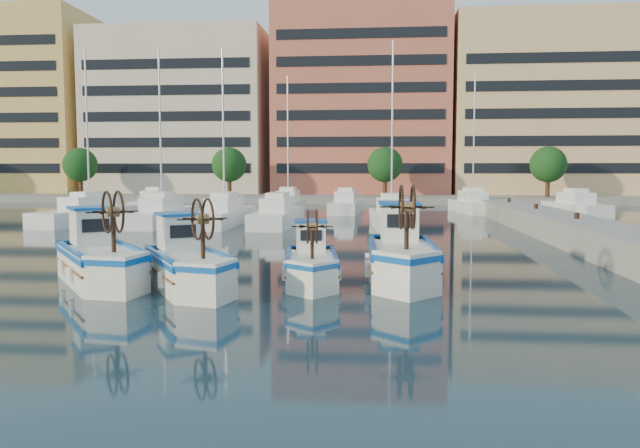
# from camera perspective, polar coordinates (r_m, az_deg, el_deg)

# --- Properties ---
(ground) EXTENTS (300.00, 300.00, 0.00)m
(ground) POSITION_cam_1_polar(r_m,az_deg,el_deg) (18.44, -4.66, -6.37)
(ground) COLOR #1B3648
(ground) RESTS_ON ground
(quay) EXTENTS (3.00, 60.00, 1.20)m
(quay) POSITION_cam_1_polar(r_m,az_deg,el_deg) (27.80, 26.01, -1.77)
(quay) COLOR gray
(quay) RESTS_ON ground
(waterfront) EXTENTS (180.00, 40.00, 25.60)m
(waterfront) POSITION_cam_1_polar(r_m,az_deg,el_deg) (83.41, 9.56, 10.07)
(waterfront) COLOR gray
(waterfront) RESTS_ON ground
(yacht_marina) EXTENTS (38.76, 22.13, 11.50)m
(yacht_marina) POSITION_cam_1_polar(r_m,az_deg,el_deg) (45.90, -2.40, 1.12)
(yacht_marina) COLOR white
(yacht_marina) RESTS_ON ground
(fishing_boat_a) EXTENTS (4.33, 4.91, 3.03)m
(fishing_boat_a) POSITION_cam_1_polar(r_m,az_deg,el_deg) (21.18, -19.52, -2.87)
(fishing_boat_a) COLOR white
(fishing_boat_a) RESTS_ON ground
(fishing_boat_b) EXTENTS (3.84, 4.70, 2.86)m
(fishing_boat_b) POSITION_cam_1_polar(r_m,az_deg,el_deg) (19.56, -12.10, -3.47)
(fishing_boat_b) COLOR white
(fishing_boat_b) RESTS_ON ground
(fishing_boat_c) EXTENTS (2.07, 4.06, 2.48)m
(fishing_boat_c) POSITION_cam_1_polar(r_m,az_deg,el_deg) (20.10, -0.80, -3.43)
(fishing_boat_c) COLOR white
(fishing_boat_c) RESTS_ON ground
(fishing_boat_d) EXTENTS (2.24, 5.17, 3.20)m
(fishing_boat_d) POSITION_cam_1_polar(r_m,az_deg,el_deg) (20.66, 7.43, -2.69)
(fishing_boat_d) COLOR white
(fishing_boat_d) RESTS_ON ground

